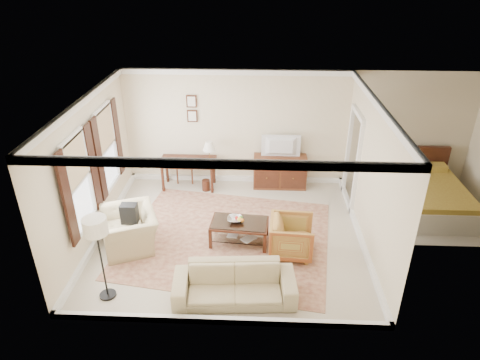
# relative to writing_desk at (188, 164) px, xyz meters

# --- Properties ---
(room_shell) EXTENTS (5.51, 5.01, 2.91)m
(room_shell) POSITION_rel_writing_desk_xyz_m (1.17, -2.06, 1.83)
(room_shell) COLOR beige
(room_shell) RESTS_ON ground
(annex_bedroom) EXTENTS (3.00, 2.70, 2.90)m
(annex_bedroom) POSITION_rel_writing_desk_xyz_m (5.66, -0.91, -0.30)
(annex_bedroom) COLOR beige
(annex_bedroom) RESTS_ON ground
(window_front) EXTENTS (0.12, 1.56, 1.80)m
(window_front) POSITION_rel_writing_desk_xyz_m (-1.53, -2.76, 0.91)
(window_front) COLOR #CCB284
(window_front) RESTS_ON room_shell
(window_rear) EXTENTS (0.12, 1.56, 1.80)m
(window_rear) POSITION_rel_writing_desk_xyz_m (-1.53, -1.16, 0.91)
(window_rear) COLOR #CCB284
(window_rear) RESTS_ON room_shell
(doorway) EXTENTS (0.10, 1.12, 2.25)m
(doorway) POSITION_rel_writing_desk_xyz_m (3.88, -0.56, 0.43)
(doorway) COLOR white
(doorway) RESTS_ON room_shell
(rug) EXTENTS (4.60, 4.10, 0.01)m
(rug) POSITION_rel_writing_desk_xyz_m (1.12, -2.19, -0.64)
(rug) COLOR maroon
(rug) RESTS_ON room_shell
(writing_desk) EXTENTS (1.38, 0.69, 0.75)m
(writing_desk) POSITION_rel_writing_desk_xyz_m (0.00, 0.00, 0.00)
(writing_desk) COLOR #441F13
(writing_desk) RESTS_ON room_shell
(desk_chair) EXTENTS (0.49, 0.49, 1.05)m
(desk_chair) POSITION_rel_writing_desk_xyz_m (-0.14, 0.35, -0.12)
(desk_chair) COLOR brown
(desk_chair) RESTS_ON room_shell
(desk_lamp) EXTENTS (0.32, 0.32, 0.50)m
(desk_lamp) POSITION_rel_writing_desk_xyz_m (0.54, -0.00, 0.36)
(desk_lamp) COLOR silver
(desk_lamp) RESTS_ON writing_desk
(framed_prints) EXTENTS (0.25, 0.04, 0.68)m
(framed_prints) POSITION_rel_writing_desk_xyz_m (0.10, 0.41, 1.30)
(framed_prints) COLOR #441F13
(framed_prints) RESTS_ON room_shell
(sideboard) EXTENTS (1.32, 0.51, 0.81)m
(sideboard) POSITION_rel_writing_desk_xyz_m (2.28, 0.16, -0.24)
(sideboard) COLOR brown
(sideboard) RESTS_ON room_shell
(tv) EXTENTS (0.91, 0.52, 0.12)m
(tv) POSITION_rel_writing_desk_xyz_m (2.28, 0.14, 0.63)
(tv) COLOR black
(tv) RESTS_ON sideboard
(coffee_table) EXTENTS (1.20, 0.77, 0.49)m
(coffee_table) POSITION_rel_writing_desk_xyz_m (1.38, -2.30, -0.27)
(coffee_table) COLOR #441F13
(coffee_table) RESTS_ON room_shell
(fruit_bowl) EXTENTS (0.42, 0.42, 0.10)m
(fruit_bowl) POSITION_rel_writing_desk_xyz_m (1.28, -2.27, -0.10)
(fruit_bowl) COLOR silver
(fruit_bowl) RESTS_ON coffee_table
(book_a) EXTENTS (0.28, 0.09, 0.38)m
(book_a) POSITION_rel_writing_desk_xyz_m (1.15, -2.27, -0.45)
(book_a) COLOR brown
(book_a) RESTS_ON coffee_table
(book_b) EXTENTS (0.21, 0.22, 0.38)m
(book_b) POSITION_rel_writing_desk_xyz_m (1.50, -2.37, -0.46)
(book_b) COLOR brown
(book_b) RESTS_ON coffee_table
(striped_armchair) EXTENTS (0.83, 0.87, 0.85)m
(striped_armchair) POSITION_rel_writing_desk_xyz_m (2.41, -2.63, -0.22)
(striped_armchair) COLOR #9B4A21
(striped_armchair) RESTS_ON room_shell
(club_armchair) EXTENTS (1.15, 1.38, 1.03)m
(club_armchair) POSITION_rel_writing_desk_xyz_m (-0.80, -2.51, -0.13)
(club_armchair) COLOR tan
(club_armchair) RESTS_ON room_shell
(backpack) EXTENTS (0.31, 0.37, 0.40)m
(backpack) POSITION_rel_writing_desk_xyz_m (-0.78, -2.49, 0.12)
(backpack) COLOR black
(backpack) RESTS_ON club_armchair
(sofa) EXTENTS (2.10, 0.75, 0.81)m
(sofa) POSITION_rel_writing_desk_xyz_m (1.37, -3.93, -0.24)
(sofa) COLOR tan
(sofa) RESTS_ON room_shell
(floor_lamp) EXTENTS (0.39, 0.39, 1.58)m
(floor_lamp) POSITION_rel_writing_desk_xyz_m (-0.83, -3.98, 0.69)
(floor_lamp) COLOR black
(floor_lamp) RESTS_ON room_shell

